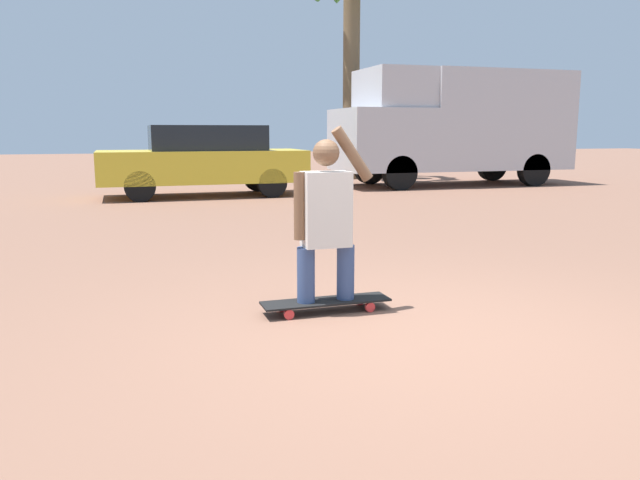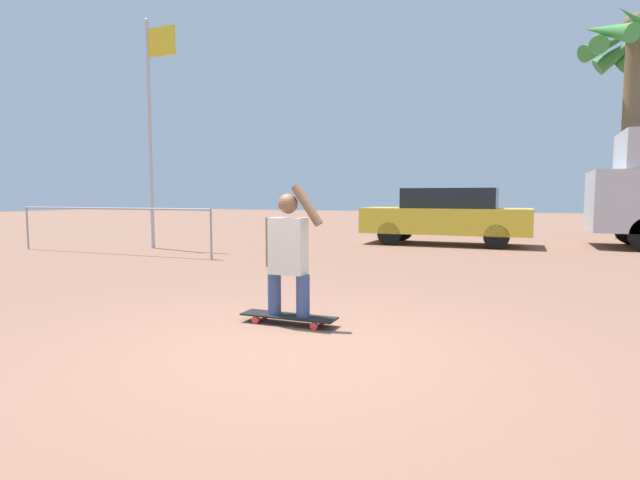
{
  "view_description": "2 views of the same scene",
  "coord_description": "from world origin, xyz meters",
  "px_view_note": "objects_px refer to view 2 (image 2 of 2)",
  "views": [
    {
      "loc": [
        -1.93,
        -3.78,
        1.41
      ],
      "look_at": [
        -0.27,
        1.41,
        0.47
      ],
      "focal_mm": 35.0,
      "sensor_mm": 36.0,
      "label": 1
    },
    {
      "loc": [
        1.81,
        -3.84,
        1.33
      ],
      "look_at": [
        -0.31,
        1.37,
        0.84
      ],
      "focal_mm": 28.0,
      "sensor_mm": 36.0,
      "label": 2
    }
  ],
  "objects_px": {
    "skateboard": "(289,317)",
    "palm_tree_near_van": "(634,58)",
    "person_skateboarder": "(288,250)",
    "flagpole": "(152,116)",
    "parked_car_yellow": "(447,215)"
  },
  "relations": [
    {
      "from": "skateboard",
      "to": "palm_tree_near_van",
      "type": "bearing_deg",
      "value": 68.78
    },
    {
      "from": "person_skateboarder",
      "to": "palm_tree_near_van",
      "type": "distance_m",
      "value": 15.07
    },
    {
      "from": "person_skateboarder",
      "to": "flagpole",
      "type": "distance_m",
      "value": 8.97
    },
    {
      "from": "skateboard",
      "to": "person_skateboarder",
      "type": "height_order",
      "value": "person_skateboarder"
    },
    {
      "from": "skateboard",
      "to": "person_skateboarder",
      "type": "distance_m",
      "value": 0.7
    },
    {
      "from": "palm_tree_near_van",
      "to": "skateboard",
      "type": "bearing_deg",
      "value": -111.22
    },
    {
      "from": "person_skateboarder",
      "to": "parked_car_yellow",
      "type": "height_order",
      "value": "parked_car_yellow"
    },
    {
      "from": "person_skateboarder",
      "to": "parked_car_yellow",
      "type": "distance_m",
      "value": 9.45
    },
    {
      "from": "palm_tree_near_van",
      "to": "flagpole",
      "type": "height_order",
      "value": "palm_tree_near_van"
    },
    {
      "from": "skateboard",
      "to": "person_skateboarder",
      "type": "relative_size",
      "value": 0.75
    },
    {
      "from": "skateboard",
      "to": "person_skateboarder",
      "type": "bearing_deg",
      "value": -180.0
    },
    {
      "from": "person_skateboarder",
      "to": "palm_tree_near_van",
      "type": "xyz_separation_m",
      "value": [
        5.18,
        13.34,
        4.73
      ]
    },
    {
      "from": "parked_car_yellow",
      "to": "flagpole",
      "type": "xyz_separation_m",
      "value": [
        -6.78,
        -3.82,
        2.54
      ]
    },
    {
      "from": "skateboard",
      "to": "person_skateboarder",
      "type": "xyz_separation_m",
      "value": [
        -0.0,
        -0.0,
        0.7
      ]
    },
    {
      "from": "skateboard",
      "to": "palm_tree_near_van",
      "type": "relative_size",
      "value": 0.15
    }
  ]
}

